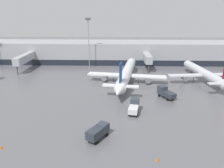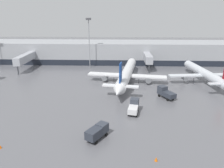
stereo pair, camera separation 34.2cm
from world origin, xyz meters
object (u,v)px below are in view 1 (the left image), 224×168
service_truck_2 (98,131)px  apron_light_mast_3 (88,29)px  service_truck_1 (166,92)px  traffic_cone_3 (1,147)px  service_truck_0 (134,106)px  traffic_cone_0 (157,159)px  parked_jet_1 (126,74)px  parked_jet_2 (204,74)px

service_truck_2 → apron_light_mast_3: 54.41m
service_truck_1 → traffic_cone_3: 39.98m
service_truck_0 → traffic_cone_0: 16.95m
service_truck_1 → traffic_cone_3: service_truck_1 is taller
service_truck_1 → apron_light_mast_3: bearing=6.8°
apron_light_mast_3 → service_truck_2: bearing=-81.0°
parked_jet_1 → service_truck_1: parked_jet_1 is taller
service_truck_1 → apron_light_mast_3: 42.28m
parked_jet_2 → parked_jet_1: bearing=83.8°
parked_jet_2 → service_truck_1: parked_jet_2 is taller
service_truck_1 → service_truck_2: (-16.10, -20.26, -0.04)m
parked_jet_1 → parked_jet_2: 24.79m
traffic_cone_3 → service_truck_0: bearing=31.8°
service_truck_1 → traffic_cone_0: (-6.44, -26.11, -1.18)m
traffic_cone_0 → traffic_cone_3: bearing=174.8°
service_truck_0 → apron_light_mast_3: 45.99m
service_truck_1 → traffic_cone_0: bearing=135.4°
parked_jet_1 → traffic_cone_3: bearing=157.6°
service_truck_1 → apron_light_mast_3: size_ratio=0.29×
traffic_cone_3 → apron_light_mast_3: 58.00m
traffic_cone_0 → apron_light_mast_3: bearing=107.2°
service_truck_1 → apron_light_mast_3: apron_light_mast_3 is taller
parked_jet_1 → service_truck_2: parked_jet_1 is taller
apron_light_mast_3 → parked_jet_2: bearing=-25.3°
parked_jet_1 → apron_light_mast_3: apron_light_mast_3 is taller
traffic_cone_0 → traffic_cone_3: 25.78m
parked_jet_2 → apron_light_mast_3: apron_light_mast_3 is taller
service_truck_0 → service_truck_2: service_truck_0 is taller
service_truck_1 → apron_light_mast_3: (-24.34, 31.73, 13.71)m
parked_jet_2 → apron_light_mast_3: bearing=58.1°
parked_jet_2 → service_truck_2: size_ratio=6.27×
parked_jet_1 → traffic_cone_3: parked_jet_1 is taller
service_truck_0 → service_truck_2: bearing=157.9°
traffic_cone_3 → apron_light_mast_3: size_ratio=0.03×
service_truck_0 → traffic_cone_3: bearing=133.0°
traffic_cone_0 → apron_light_mast_3: 62.35m
service_truck_2 → traffic_cone_0: 11.34m
service_truck_0 → traffic_cone_3: 27.31m
traffic_cone_0 → service_truck_1: bearing=76.1°
service_truck_1 → traffic_cone_3: bearing=95.8°
service_truck_2 → service_truck_1: bearing=-6.9°
parked_jet_1 → apron_light_mast_3: bearing=46.2°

